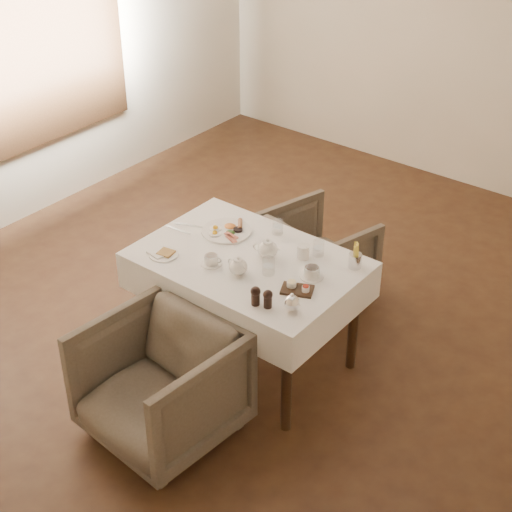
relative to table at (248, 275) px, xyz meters
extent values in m
plane|color=black|center=(-0.33, 0.59, -0.64)|extent=(5.00, 5.00, 0.00)
plane|color=beige|center=(-0.33, 3.09, 0.81)|extent=(4.50, 0.00, 4.50)
plane|color=beige|center=(-2.58, 0.59, 0.81)|extent=(0.00, 5.00, 5.00)
cube|color=black|center=(-2.55, 0.59, 0.96)|extent=(0.03, 1.75, 2.05)
cube|color=black|center=(0.00, 0.00, 0.08)|extent=(1.20, 0.80, 0.04)
cube|color=white|center=(0.00, 0.00, 0.00)|extent=(1.28, 0.88, 0.23)
cylinder|color=black|center=(-0.54, 0.34, -0.29)|extent=(0.06, 0.06, 0.70)
cylinder|color=black|center=(0.54, 0.34, -0.29)|extent=(0.06, 0.06, 0.70)
cylinder|color=black|center=(-0.54, -0.34, -0.29)|extent=(0.06, 0.06, 0.70)
cylinder|color=black|center=(0.54, -0.34, -0.29)|extent=(0.06, 0.06, 0.70)
imported|color=#4D4539|center=(0.02, -0.78, -0.29)|extent=(0.80, 0.82, 0.69)
imported|color=#4D4539|center=(-0.09, 0.85, -0.33)|extent=(0.81, 0.82, 0.62)
cylinder|color=white|center=(-0.29, 0.15, 0.12)|extent=(0.31, 0.31, 0.01)
ellipsoid|color=orange|center=(-0.30, 0.20, 0.14)|extent=(0.08, 0.07, 0.03)
cylinder|color=brown|center=(-0.26, 0.24, 0.14)|extent=(0.09, 0.10, 0.03)
cylinder|color=black|center=(-0.23, 0.19, 0.14)|extent=(0.06, 0.06, 0.02)
cube|color=#A53726|center=(-0.21, 0.10, 0.13)|extent=(0.11, 0.07, 0.01)
ellipsoid|color=#264C19|center=(-0.25, 0.14, 0.13)|extent=(0.06, 0.05, 0.02)
cylinder|color=white|center=(-0.41, -0.28, 0.12)|extent=(0.17, 0.17, 0.01)
cube|color=olive|center=(-0.40, -0.27, 0.13)|extent=(0.10, 0.10, 0.01)
cube|color=white|center=(-0.43, -0.30, 0.13)|extent=(0.13, 0.11, 0.01)
cylinder|color=white|center=(0.25, 0.20, 0.16)|extent=(0.07, 0.07, 0.08)
cylinder|color=white|center=(-0.12, -0.18, 0.12)|extent=(0.12, 0.12, 0.01)
cylinder|color=white|center=(-0.12, -0.18, 0.15)|extent=(0.10, 0.10, 0.05)
cylinder|color=#B0704F|center=(-0.12, -0.18, 0.17)|extent=(0.07, 0.07, 0.00)
cylinder|color=white|center=(0.40, 0.07, 0.12)|extent=(0.13, 0.13, 0.01)
cylinder|color=white|center=(0.40, 0.07, 0.15)|extent=(0.11, 0.11, 0.06)
cylinder|color=#B0704F|center=(0.40, 0.07, 0.18)|extent=(0.08, 0.08, 0.00)
cylinder|color=silver|center=(-0.03, 0.33, 0.16)|extent=(0.07, 0.07, 0.09)
cylinder|color=silver|center=(0.19, -0.05, 0.17)|extent=(0.08, 0.08, 0.10)
cylinder|color=silver|center=(0.30, 0.28, 0.16)|extent=(0.08, 0.08, 0.09)
cube|color=black|center=(0.42, -0.09, 0.12)|extent=(0.21, 0.18, 0.02)
cylinder|color=white|center=(0.38, -0.09, 0.15)|extent=(0.05, 0.05, 0.03)
cylinder|color=maroon|center=(0.47, -0.08, 0.15)|extent=(0.04, 0.04, 0.03)
cylinder|color=silver|center=(0.54, 0.30, 0.16)|extent=(0.07, 0.07, 0.09)
cube|color=silver|center=(-0.52, 0.07, 0.12)|extent=(0.19, 0.09, 0.00)
cube|color=silver|center=(-0.53, -0.02, 0.12)|extent=(0.19, 0.03, 0.00)
camera|label=1|loc=(2.40, -2.97, 2.56)|focal=55.00mm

